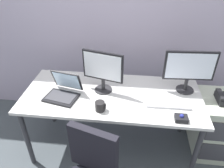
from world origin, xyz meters
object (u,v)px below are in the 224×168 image
Objects in this scene: monitor_main at (189,68)px; monitor_side at (103,69)px; trackball_mouse at (181,118)px; coffee_mug at (100,106)px; laptop at (63,91)px; keyboard at (168,103)px; file_cabinet at (215,125)px.

monitor_side is at bearing -173.57° from monitor_main.
monitor_side is at bearing 153.22° from trackball_mouse.
monitor_side is at bearing 93.67° from coffee_mug.
laptop is 3.73× the size of coffee_mug.
coffee_mug is at bearing -86.33° from monitor_side.
monitor_main is 1.25m from laptop.
laptop is at bearing -169.22° from monitor_main.
monitor_main reaches higher than keyboard.
monitor_side reaches higher than file_cabinet.
trackball_mouse is at bearing -66.38° from keyboard.
monitor_main reaches higher than trackball_mouse.
monitor_main is 5.08× the size of coffee_mug.
laptop is at bearing -173.41° from file_cabinet.
laptop is at bearing 178.35° from keyboard.
trackball_mouse is (1.11, -0.23, -0.03)m from laptop.
monitor_side is 4.39× the size of coffee_mug.
keyboard is at bearing 113.62° from trackball_mouse.
laptop is at bearing 168.19° from trackball_mouse.
trackball_mouse is at bearing -140.21° from file_cabinet.
monitor_side reaches higher than coffee_mug.
trackball_mouse is at bearing -4.02° from coffee_mug.
monitor_main is (-0.40, 0.04, 0.67)m from file_cabinet.
file_cabinet is at bearing 16.89° from coffee_mug.
monitor_main reaches higher than coffee_mug.
trackball_mouse reaches higher than file_cabinet.
file_cabinet is 1.40m from monitor_side.
monitor_main reaches higher than laptop.
trackball_mouse is 0.71m from coffee_mug.
keyboard is at bearing -1.65° from laptop.
file_cabinet is 7.13× the size of coffee_mug.
laptop is (-1.61, -0.19, 0.46)m from file_cabinet.
keyboard is at bearing -14.52° from monitor_side.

